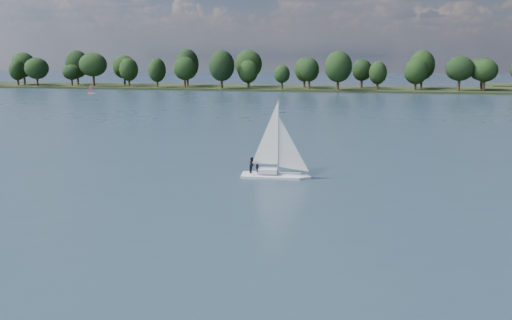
# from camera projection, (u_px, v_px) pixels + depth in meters

# --- Properties ---
(ground) EXTENTS (700.00, 700.00, 0.00)m
(ground) POSITION_uv_depth(u_px,v_px,m) (374.00, 119.00, 124.52)
(ground) COLOR #233342
(ground) RESTS_ON ground
(far_shore) EXTENTS (660.00, 40.00, 1.50)m
(far_shore) POSITION_uv_depth(u_px,v_px,m) (378.00, 90.00, 232.18)
(far_shore) COLOR black
(far_shore) RESTS_ON ground
(sailboat) EXTENTS (7.29, 2.53, 9.42)m
(sailboat) POSITION_uv_depth(u_px,v_px,m) (272.00, 155.00, 64.23)
(sailboat) COLOR white
(sailboat) RESTS_ON ground
(dinghy_pink) EXTENTS (2.93, 1.84, 4.37)m
(dinghy_pink) POSITION_uv_depth(u_px,v_px,m) (92.00, 91.00, 209.07)
(dinghy_pink) COLOR silver
(dinghy_pink) RESTS_ON ground
(treeline) EXTENTS (562.46, 74.48, 17.60)m
(treeline) POSITION_uv_depth(u_px,v_px,m) (346.00, 70.00, 229.51)
(treeline) COLOR black
(treeline) RESTS_ON ground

